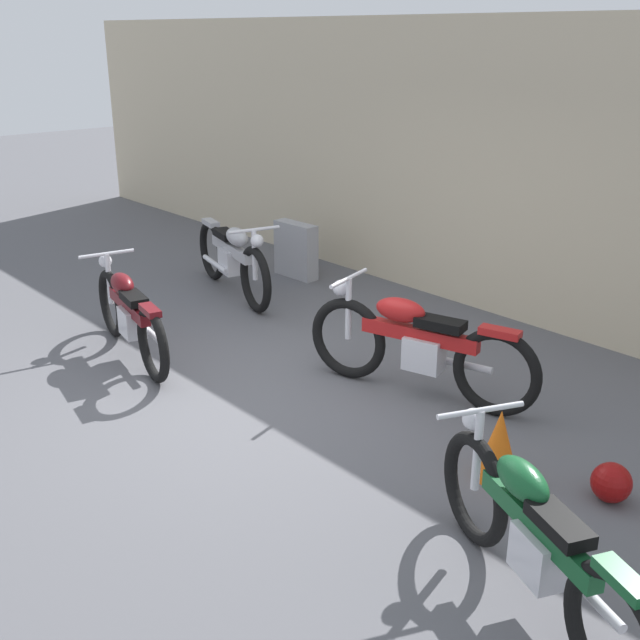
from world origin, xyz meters
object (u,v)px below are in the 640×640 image
object	(u,v)px
helmet	(611,482)
motorcycle_silver	(232,257)
motorcycle_maroon	(130,314)
motorcycle_green	(534,538)
stone_marker	(296,250)
traffic_cone	(499,445)
motorcycle_red	(417,345)

from	to	relation	value
helmet	motorcycle_silver	world-z (taller)	motorcycle_silver
motorcycle_maroon	motorcycle_green	distance (m)	4.74
stone_marker	helmet	distance (m)	5.75
stone_marker	motorcycle_silver	bearing A→B (deg)	-86.59
helmet	motorcycle_maroon	distance (m)	4.68
traffic_cone	motorcycle_silver	world-z (taller)	motorcycle_silver
stone_marker	motorcycle_maroon	distance (m)	3.10
motorcycle_green	stone_marker	bearing A→B (deg)	-4.78
traffic_cone	helmet	bearing A→B (deg)	27.02
stone_marker	motorcycle_green	size ratio (longest dim) A/B	0.37
stone_marker	motorcycle_green	distance (m)	6.47
motorcycle_green	motorcycle_maroon	bearing A→B (deg)	22.15
traffic_cone	motorcycle_red	distance (m)	1.48
traffic_cone	motorcycle_green	bearing A→B (deg)	-46.20
motorcycle_silver	stone_marker	bearing A→B (deg)	107.45
stone_marker	motorcycle_red	xyz separation A→B (m)	(3.44, -1.48, 0.12)
motorcycle_red	motorcycle_green	bearing A→B (deg)	129.19
helmet	traffic_cone	bearing A→B (deg)	-152.98
stone_marker	helmet	xyz separation A→B (m)	(5.48, -1.73, -0.22)
stone_marker	motorcycle_silver	size ratio (longest dim) A/B	0.33
stone_marker	motorcycle_maroon	bearing A→B (deg)	-71.85
helmet	motorcycle_silver	size ratio (longest dim) A/B	0.13
traffic_cone	stone_marker	bearing A→B (deg)	156.42
helmet	motorcycle_red	size ratio (longest dim) A/B	0.13
stone_marker	helmet	size ratio (longest dim) A/B	2.57
motorcycle_green	motorcycle_red	bearing A→B (deg)	-11.34
traffic_cone	motorcycle_silver	size ratio (longest dim) A/B	0.25
motorcycle_silver	motorcycle_green	size ratio (longest dim) A/B	1.12
motorcycle_red	stone_marker	bearing A→B (deg)	-39.44
helmet	motorcycle_red	world-z (taller)	motorcycle_red
motorcycle_silver	motorcycle_red	size ratio (longest dim) A/B	1.01
traffic_cone	motorcycle_green	size ratio (longest dim) A/B	0.28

